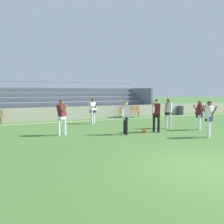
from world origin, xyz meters
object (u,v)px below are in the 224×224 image
bleacher_stand (19,102)px  player_white_challenging (168,111)px  player_white_trailing_run (126,115)px  player_dark_wide_right (156,113)px  soccer_ball (144,130)px  bench_near_wall_gap (130,111)px  trash_bin (180,110)px  player_dark_dropping_back (200,113)px  player_white_deep_cover (93,109)px  player_white_overlapping (209,116)px  player_dark_wide_left (62,114)px

bleacher_stand → player_white_challenging: (7.17, -9.48, -0.29)m
player_white_trailing_run → player_dark_wide_right: size_ratio=0.97×
player_white_challenging → soccer_ball: size_ratio=7.75×
bleacher_stand → bench_near_wall_gap: (8.20, -3.25, -0.77)m
player_dark_wide_right → bleacher_stand: bearing=119.6°
trash_bin → player_dark_dropping_back: (-5.14, -7.51, 0.55)m
player_white_deep_cover → soccer_ball: player_white_deep_cover is taller
bench_near_wall_gap → trash_bin: (5.32, 0.11, -0.14)m
player_white_overlapping → player_dark_dropping_back: bearing=55.7°
player_dark_wide_right → player_white_trailing_run: bearing=178.7°
player_white_trailing_run → player_dark_dropping_back: player_white_trailing_run is taller
player_white_challenging → soccer_ball: (-2.02, -0.67, -0.91)m
player_white_overlapping → player_dark_wide_left: size_ratio=0.98×
player_dark_wide_left → soccer_ball: player_dark_wide_left is taller
bench_near_wall_gap → player_white_trailing_run: 8.12m
soccer_ball → player_white_challenging: bearing=18.2°
bench_near_wall_gap → soccer_ball: 7.56m
player_white_challenging → soccer_ball: 2.31m
player_white_deep_cover → player_dark_wide_left: player_dark_wide_left is taller
bench_near_wall_gap → player_white_trailing_run: (-4.16, -6.96, 0.42)m
player_white_challenging → player_white_deep_cover: (-3.13, 3.79, -0.05)m
player_dark_wide_left → player_white_challenging: bearing=-3.4°
player_white_overlapping → soccer_ball: 3.19m
soccer_ball → player_dark_wide_left: bearing=165.6°
player_white_challenging → player_white_overlapping: bearing=-91.3°
bench_near_wall_gap → soccer_ball: (-3.05, -6.90, -0.44)m
player_white_challenging → player_dark_wide_left: player_white_challenging is taller
player_white_overlapping → player_dark_wide_right: bearing=119.5°
player_white_deep_cover → player_dark_wide_left: bearing=-130.0°
player_white_deep_cover → player_dark_wide_left: size_ratio=0.96×
player_white_trailing_run → player_white_overlapping: (3.06, -2.30, 0.02)m
player_white_trailing_run → soccer_ball: bearing=3.1°
player_dark_dropping_back → player_white_overlapping: size_ratio=0.97×
trash_bin → soccer_ball: 10.92m
bleacher_stand → player_dark_wide_right: size_ratio=13.34×
bleacher_stand → player_white_deep_cover: bleacher_stand is taller
bleacher_stand → player_white_deep_cover: 6.99m
bench_near_wall_gap → player_dark_dropping_back: bearing=-88.6°
player_white_trailing_run → player_dark_wide_right: 1.78m
player_dark_dropping_back → soccer_ball: size_ratio=7.31×
player_white_challenging → player_white_deep_cover: 4.91m
player_dark_wide_right → player_white_overlapping: 2.60m
player_dark_dropping_back → player_white_deep_cover: bearing=131.3°
player_dark_wide_right → player_white_challenging: size_ratio=0.99×
player_white_overlapping → player_white_challenging: bearing=88.7°
player_white_challenging → player_white_deep_cover: size_ratio=1.04×
soccer_ball → player_white_deep_cover: bearing=104.0°
player_dark_wide_right → player_white_overlapping: size_ratio=1.01×
player_dark_wide_right → player_white_deep_cover: (-1.78, 4.55, -0.03)m
player_dark_dropping_back → player_dark_wide_left: size_ratio=0.94×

